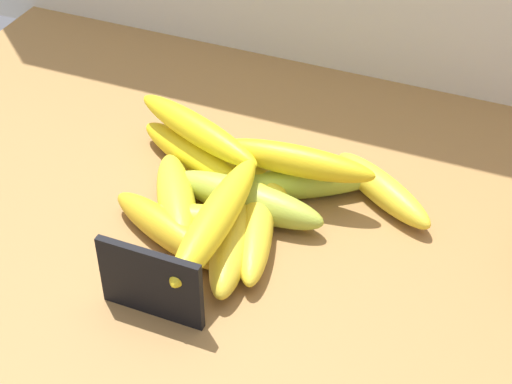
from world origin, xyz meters
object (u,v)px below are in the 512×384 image
banana_6 (167,230)px  banana_7 (199,159)px  banana_5 (259,229)px  banana_10 (296,160)px  banana_4 (232,162)px  banana_9 (303,183)px  banana_12 (216,219)px  banana_2 (231,245)px  banana_0 (176,202)px  banana_11 (197,130)px  banana_1 (247,199)px  chalkboard_sign (151,285)px  banana_3 (382,189)px  banana_8 (199,221)px

banana_6 → banana_7: 12.87cm
banana_5 → banana_10: (0.95, 8.46, 3.70)cm
banana_10 → banana_4: bearing=171.3°
banana_9 → banana_12: size_ratio=0.91×
banana_2 → banana_7: 15.72cm
banana_0 → banana_11: (-1.52, 9.03, 3.56)cm
banana_1 → banana_2: bearing=-79.7°
chalkboard_sign → banana_4: size_ratio=0.60×
chalkboard_sign → banana_11: bearing=104.5°
banana_6 → banana_9: bearing=50.8°
banana_1 → banana_9: bearing=50.0°
banana_2 → banana_9: bearing=75.4°
banana_0 → banana_3: banana_0 is taller
banana_0 → banana_4: banana_0 is taller
banana_4 → banana_0: bearing=-106.5°
banana_8 → banana_7: bearing=115.5°
banana_3 → banana_11: banana_11 is taller
banana_5 → banana_6: (-9.20, -3.86, -0.00)cm
banana_0 → banana_11: bearing=99.6°
banana_0 → banana_3: 23.67cm
banana_4 → banana_8: 10.99cm
banana_4 → banana_10: 9.30cm
banana_3 → banana_9: bearing=-164.7°
banana_6 → banana_7: (-2.23, 12.67, 0.11)cm
banana_1 → banana_6: banana_1 is taller
banana_9 → banana_10: bearing=-125.6°
chalkboard_sign → banana_0: bearing=107.6°
banana_1 → banana_3: size_ratio=1.20×
banana_4 → banana_11: bearing=-176.5°
banana_2 → banana_4: (-5.76, 13.33, -0.05)cm
chalkboard_sign → banana_0: size_ratio=0.65×
banana_1 → banana_12: banana_12 is taller
banana_1 → banana_2: banana_1 is taller
chalkboard_sign → banana_11: chalkboard_sign is taller
banana_0 → banana_1: 7.90cm
banana_12 → banana_11: bearing=122.3°
chalkboard_sign → banana_2: bearing=67.8°
chalkboard_sign → banana_4: bearing=94.2°
banana_2 → banana_1: bearing=100.3°
chalkboard_sign → banana_5: bearing=66.7°
banana_8 → banana_2: bearing=-25.9°
banana_2 → banana_4: size_ratio=0.84×
banana_5 → banana_6: size_ratio=1.03×
banana_1 → banana_12: 8.95cm
banana_2 → banana_11: bearing=127.5°
banana_7 → banana_1: bearing=-31.2°
banana_5 → banana_12: 6.69cm
banana_1 → banana_8: size_ratio=1.24×
banana_3 → banana_5: (-10.50, -11.82, 0.07)cm
banana_1 → banana_4: banana_1 is taller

